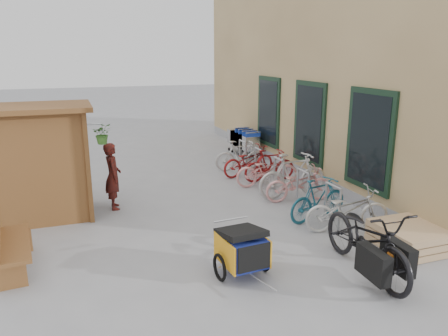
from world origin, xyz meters
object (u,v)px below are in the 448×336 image
object	(u,v)px
pallet_stack	(409,237)
person_kiosk	(113,176)
child_trailer	(242,248)
bike_0	(347,210)
bike_3	(293,175)
bike_2	(298,184)
cargo_bike	(367,240)
bike_7	(240,156)
bike_4	(267,170)
bench	(8,241)
shopping_carts	(243,139)
bike_6	(249,161)
kiosk	(35,147)
bike_5	(270,165)
bike_1	(318,199)

from	to	relation	value
pallet_stack	person_kiosk	size ratio (longest dim) A/B	0.79
child_trailer	bike_0	world-z (taller)	bike_0
bike_3	bike_2	bearing A→B (deg)	176.32
cargo_bike	bike_0	xyz separation A→B (m)	(0.73, 1.55, -0.13)
bike_0	bike_7	xyz separation A→B (m)	(-0.25, 4.95, 0.01)
bike_0	child_trailer	bearing A→B (deg)	121.23
bike_2	bike_4	bearing A→B (deg)	16.36
bench	bike_4	size ratio (longest dim) A/B	0.98
shopping_carts	bike_6	bearing A→B (deg)	-108.77
kiosk	pallet_stack	world-z (taller)	kiosk
shopping_carts	bike_5	size ratio (longest dim) A/B	1.20
kiosk	bike_6	size ratio (longest dim) A/B	1.51
bike_1	bike_5	size ratio (longest dim) A/B	1.02
kiosk	bike_3	world-z (taller)	kiosk
bike_2	bike_3	distance (m)	0.32
bike_5	bike_7	distance (m)	1.34
bike_1	bike_4	world-z (taller)	bike_1
bike_0	bike_7	bearing A→B (deg)	14.57
bike_3	bike_4	world-z (taller)	bike_3
bike_6	bike_1	bearing A→B (deg)	169.90
shopping_carts	bike_0	xyz separation A→B (m)	(-0.60, -6.84, -0.11)
bike_0	bike_2	size ratio (longest dim) A/B	1.05
child_trailer	bike_0	xyz separation A→B (m)	(2.61, 0.93, -0.01)
child_trailer	bike_3	size ratio (longest dim) A/B	0.77
bike_4	pallet_stack	bearing A→B (deg)	-162.79
bench	bike_6	size ratio (longest dim) A/B	0.99
bike_0	bike_5	distance (m)	3.66
bike_7	bike_4	bearing A→B (deg)	-168.84
bike_0	bike_4	bearing A→B (deg)	14.99
bike_1	bike_4	distance (m)	2.55
cargo_bike	bike_0	bearing A→B (deg)	67.99
person_kiosk	pallet_stack	bearing A→B (deg)	-129.28
shopping_carts	cargo_bike	distance (m)	8.50
bench	bike_1	bearing A→B (deg)	-3.75
bike_4	bike_7	world-z (taller)	bike_7
kiosk	cargo_bike	xyz separation A→B (m)	(4.94, -4.38, -0.98)
pallet_stack	cargo_bike	distance (m)	1.47
kiosk	bike_4	size ratio (longest dim) A/B	1.49
bench	bike_5	size ratio (longest dim) A/B	1.10
shopping_carts	person_kiosk	size ratio (longest dim) A/B	1.18
shopping_carts	bike_6	world-z (taller)	shopping_carts
kiosk	bike_5	xyz separation A→B (m)	(5.76, 0.83, -1.10)
pallet_stack	kiosk	bearing A→B (deg)	148.34
bike_3	person_kiosk	bearing A→B (deg)	78.40
bike_0	bike_6	world-z (taller)	bike_0
kiosk	bench	size ratio (longest dim) A/B	1.53
pallet_stack	bike_3	distance (m)	3.33
cargo_bike	person_kiosk	xyz separation A→B (m)	(-3.43, 4.46, 0.18)
bike_1	bike_7	distance (m)	4.25
kiosk	pallet_stack	distance (m)	7.50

